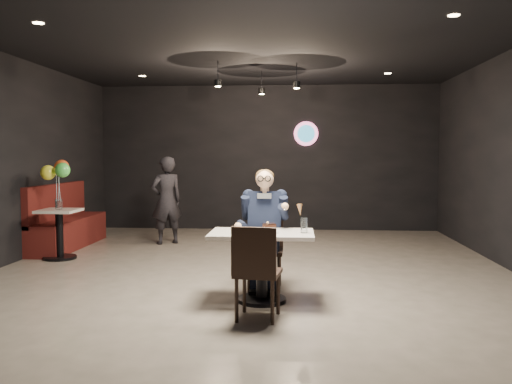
# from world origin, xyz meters

# --- Properties ---
(floor) EXTENTS (9.00, 9.00, 0.00)m
(floor) POSITION_xyz_m (0.00, 0.00, 0.00)
(floor) COLOR gray
(floor) RESTS_ON ground
(wall_sign) EXTENTS (0.50, 0.06, 0.50)m
(wall_sign) POSITION_xyz_m (0.80, 4.47, 2.00)
(wall_sign) COLOR pink
(wall_sign) RESTS_ON floor
(pendant_lights) EXTENTS (1.40, 1.20, 0.36)m
(pendant_lights) POSITION_xyz_m (0.00, 2.00, 2.88)
(pendant_lights) COLOR black
(pendant_lights) RESTS_ON floor
(main_table) EXTENTS (1.10, 0.70, 0.75)m
(main_table) POSITION_xyz_m (0.24, -1.09, 0.38)
(main_table) COLOR white
(main_table) RESTS_ON floor
(chair_far) EXTENTS (0.42, 0.46, 0.92)m
(chair_far) POSITION_xyz_m (0.24, -0.54, 0.46)
(chair_far) COLOR black
(chair_far) RESTS_ON floor
(chair_near) EXTENTS (0.47, 0.51, 0.92)m
(chair_near) POSITION_xyz_m (0.24, -1.69, 0.46)
(chair_near) COLOR black
(chair_near) RESTS_ON floor
(seated_man) EXTENTS (0.60, 0.80, 1.44)m
(seated_man) POSITION_xyz_m (0.24, -0.54, 0.72)
(seated_man) COLOR black
(seated_man) RESTS_ON floor
(dessert_plate) EXTENTS (0.23, 0.23, 0.01)m
(dessert_plate) POSITION_xyz_m (0.31, -1.17, 0.76)
(dessert_plate) COLOR white
(dessert_plate) RESTS_ON main_table
(cake_slice) EXTENTS (0.15, 0.13, 0.09)m
(cake_slice) POSITION_xyz_m (0.32, -1.19, 0.80)
(cake_slice) COLOR black
(cake_slice) RESTS_ON dessert_plate
(mint_leaf) EXTENTS (0.06, 0.04, 0.01)m
(mint_leaf) POSITION_xyz_m (0.32, -1.21, 0.84)
(mint_leaf) COLOR green
(mint_leaf) RESTS_ON cake_slice
(sundae_glass) EXTENTS (0.07, 0.07, 0.16)m
(sundae_glass) POSITION_xyz_m (0.68, -1.11, 0.83)
(sundae_glass) COLOR silver
(sundae_glass) RESTS_ON main_table
(wafer_cone) EXTENTS (0.07, 0.07, 0.12)m
(wafer_cone) POSITION_xyz_m (0.64, -1.11, 0.99)
(wafer_cone) COLOR #B28549
(wafer_cone) RESTS_ON sundae_glass
(booth_bench) EXTENTS (0.54, 2.15, 1.08)m
(booth_bench) POSITION_xyz_m (-3.25, 2.05, 0.54)
(booth_bench) COLOR #430F0E
(booth_bench) RESTS_ON floor
(side_table) EXTENTS (0.56, 0.56, 0.70)m
(side_table) POSITION_xyz_m (-2.95, 1.05, 0.35)
(side_table) COLOR white
(side_table) RESTS_ON floor
(balloon_vase) EXTENTS (0.11, 0.11, 0.16)m
(balloon_vase) POSITION_xyz_m (-2.95, 1.05, 0.83)
(balloon_vase) COLOR silver
(balloon_vase) RESTS_ON side_table
(balloon_bunch) EXTENTS (0.40, 0.40, 0.67)m
(balloon_bunch) POSITION_xyz_m (-2.95, 1.05, 1.23)
(balloon_bunch) COLOR #FFFA35
(balloon_bunch) RESTS_ON balloon_vase
(passerby) EXTENTS (0.67, 0.61, 1.54)m
(passerby) POSITION_xyz_m (-1.67, 2.53, 0.77)
(passerby) COLOR black
(passerby) RESTS_ON floor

